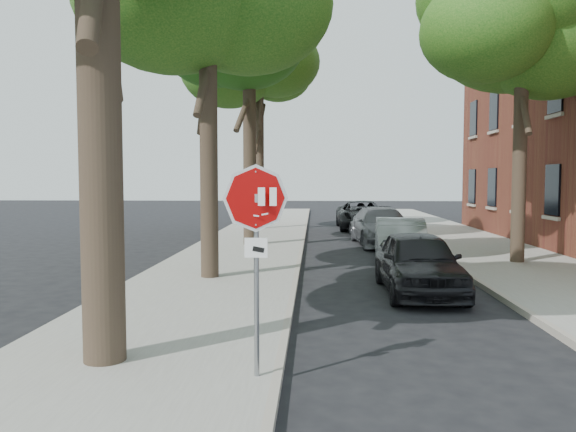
% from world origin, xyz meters
% --- Properties ---
extents(ground, '(120.00, 120.00, 0.00)m').
position_xyz_m(ground, '(0.00, 0.00, 0.00)').
color(ground, black).
rests_on(ground, ground).
extents(sidewalk_left, '(4.00, 55.00, 0.12)m').
position_xyz_m(sidewalk_left, '(-2.50, 12.00, 0.06)').
color(sidewalk_left, gray).
rests_on(sidewalk_left, ground).
extents(sidewalk_right, '(4.00, 55.00, 0.12)m').
position_xyz_m(sidewalk_right, '(6.00, 12.00, 0.06)').
color(sidewalk_right, gray).
rests_on(sidewalk_right, ground).
extents(curb_left, '(0.12, 55.00, 0.13)m').
position_xyz_m(curb_left, '(-0.45, 12.00, 0.07)').
color(curb_left, '#9E9384').
rests_on(curb_left, ground).
extents(curb_right, '(0.12, 55.00, 0.13)m').
position_xyz_m(curb_right, '(3.95, 12.00, 0.07)').
color(curb_right, '#9E9384').
rests_on(curb_right, ground).
extents(stop_sign, '(0.76, 0.34, 2.61)m').
position_xyz_m(stop_sign, '(-0.70, -0.03, 1.95)').
color(stop_sign, gray).
rests_on(stop_sign, sidewalk_left).
extents(tree_mid_b, '(5.88, 5.46, 10.36)m').
position_xyz_m(tree_mid_b, '(-2.42, 14.12, 8.00)').
color(tree_mid_b, black).
rests_on(tree_mid_b, sidewalk_left).
extents(tree_far, '(5.29, 4.91, 9.33)m').
position_xyz_m(tree_far, '(-2.72, 21.11, 7.21)').
color(tree_far, black).
rests_on(tree_far, sidewalk_left).
extents(tree_right, '(5.29, 4.91, 9.33)m').
position_xyz_m(tree_right, '(5.98, 10.11, 7.21)').
color(tree_right, black).
rests_on(tree_right, sidewalk_right).
extents(car_a, '(1.67, 4.11, 1.40)m').
position_xyz_m(car_a, '(2.33, 5.76, 0.70)').
color(car_a, black).
rests_on(car_a, ground).
extents(car_b, '(1.76, 4.23, 1.36)m').
position_xyz_m(car_b, '(2.60, 10.18, 0.68)').
color(car_b, '#929699').
rests_on(car_b, ground).
extents(car_c, '(2.39, 5.13, 1.45)m').
position_xyz_m(car_c, '(2.60, 15.04, 0.72)').
color(car_c, '#535458').
rests_on(car_c, ground).
extents(car_d, '(2.46, 5.23, 1.44)m').
position_xyz_m(car_d, '(2.42, 21.98, 0.72)').
color(car_d, black).
rests_on(car_d, ground).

